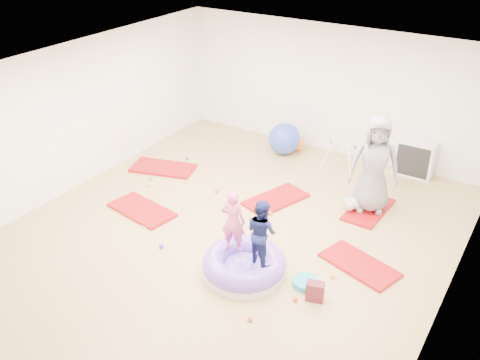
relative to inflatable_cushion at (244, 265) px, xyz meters
The scene contains 19 objects.
room 1.67m from the inflatable_cushion, 133.38° to the left, with size 7.01×8.01×2.81m.
gym_mat_front_left 2.60m from the inflatable_cushion, 167.72° to the left, with size 1.26×0.63×0.05m, color #B5171D.
gym_mat_mid_left 3.89m from the inflatable_cushion, 147.68° to the left, with size 1.31×0.66×0.05m, color #B5171D.
gym_mat_center_back 2.29m from the inflatable_cushion, 106.49° to the left, with size 1.23×0.62×0.05m, color #B5171D.
gym_mat_right 1.82m from the inflatable_cushion, 38.01° to the left, with size 1.21×0.60×0.05m, color #B5171D.
gym_mat_rear_right 2.94m from the inflatable_cushion, 70.74° to the left, with size 1.19×0.60×0.05m, color #B5171D.
inflatable_cushion is the anchor object (origin of this frame).
child_pink 0.77m from the inflatable_cushion, 162.86° to the left, with size 0.37×0.25×1.02m, color #DD5385.
child_navy 0.78m from the inflatable_cushion, ahead, with size 0.50×0.39×1.04m, color #141B50.
adult_caregiver 3.05m from the inflatable_cushion, 70.84° to the left, with size 0.88×0.57×1.79m, color slate.
infant 2.69m from the inflatable_cushion, 74.53° to the left, with size 0.38×0.38×0.22m.
ball_pit_balls 1.43m from the inflatable_cushion, 139.91° to the left, with size 4.45×3.61×0.07m.
exercise_ball_blue 4.39m from the inflatable_cushion, 109.94° to the left, with size 0.70×0.70×0.70m, color #2D45B3.
exercise_ball_orange 4.61m from the inflatable_cushion, 106.86° to the left, with size 0.36×0.36×0.36m, color orange.
infant_play_gym 4.18m from the inflatable_cushion, 92.06° to the left, with size 0.70×0.67×0.54m.
cube_shelf 4.78m from the inflatable_cushion, 74.91° to the left, with size 0.76×0.37×0.76m.
balance_disc 0.96m from the inflatable_cushion, 15.71° to the left, with size 0.39×0.39×0.09m, color teal.
backpack 1.17m from the inflatable_cushion, ahead, with size 0.26×0.16×0.29m, color #A61E3E.
yellow_toy 2.16m from the inflatable_cushion, behind, with size 0.18×0.18×0.03m, color yellow.
Camera 1 is at (4.18, -6.37, 5.15)m, focal length 40.00 mm.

